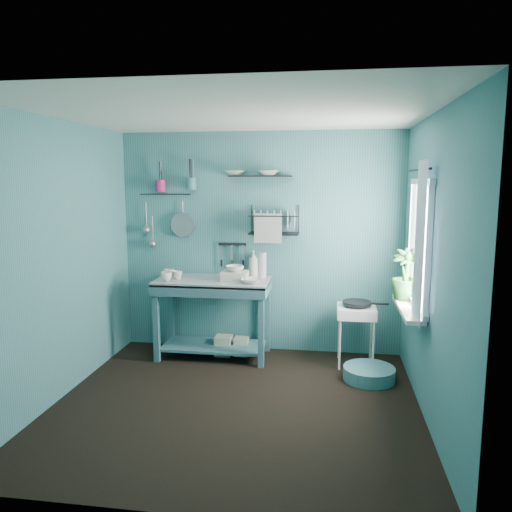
# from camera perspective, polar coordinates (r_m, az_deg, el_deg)

# --- Properties ---
(floor) EXTENTS (3.20, 3.20, 0.00)m
(floor) POSITION_cam_1_polar(r_m,az_deg,el_deg) (4.61, -2.27, -16.55)
(floor) COLOR black
(floor) RESTS_ON ground
(ceiling) EXTENTS (3.20, 3.20, 0.00)m
(ceiling) POSITION_cam_1_polar(r_m,az_deg,el_deg) (4.20, -2.49, 16.01)
(ceiling) COLOR silver
(ceiling) RESTS_ON ground
(wall_back) EXTENTS (3.20, 0.00, 3.20)m
(wall_back) POSITION_cam_1_polar(r_m,az_deg,el_deg) (5.69, 0.47, 1.49)
(wall_back) COLOR #3A7377
(wall_back) RESTS_ON ground
(wall_front) EXTENTS (3.20, 0.00, 3.20)m
(wall_front) POSITION_cam_1_polar(r_m,az_deg,el_deg) (2.80, -8.20, -6.20)
(wall_front) COLOR #3A7377
(wall_front) RESTS_ON ground
(wall_left) EXTENTS (0.00, 3.00, 3.00)m
(wall_left) POSITION_cam_1_polar(r_m,az_deg,el_deg) (4.79, -21.52, -0.49)
(wall_left) COLOR #3A7377
(wall_left) RESTS_ON ground
(wall_right) EXTENTS (0.00, 3.00, 3.00)m
(wall_right) POSITION_cam_1_polar(r_m,az_deg,el_deg) (4.23, 19.43, -1.53)
(wall_right) COLOR #3A7377
(wall_right) RESTS_ON ground
(work_counter) EXTENTS (1.34, 0.86, 0.88)m
(work_counter) POSITION_cam_1_polar(r_m,az_deg,el_deg) (5.62, -4.88, -7.07)
(work_counter) COLOR #325F69
(work_counter) RESTS_ON floor
(mug_left) EXTENTS (0.12, 0.12, 0.10)m
(mug_left) POSITION_cam_1_polar(r_m,az_deg,el_deg) (5.48, -10.23, -2.31)
(mug_left) COLOR silver
(mug_left) RESTS_ON work_counter
(mug_mid) EXTENTS (0.14, 0.14, 0.09)m
(mug_mid) POSITION_cam_1_polar(r_m,az_deg,el_deg) (5.55, -8.92, -2.17)
(mug_mid) COLOR silver
(mug_mid) RESTS_ON work_counter
(mug_right) EXTENTS (0.17, 0.17, 0.10)m
(mug_right) POSITION_cam_1_polar(r_m,az_deg,el_deg) (5.64, -9.90, -2.00)
(mug_right) COLOR silver
(mug_right) RESTS_ON work_counter
(wash_tub) EXTENTS (0.28, 0.22, 0.10)m
(wash_tub) POSITION_cam_1_polar(r_m,az_deg,el_deg) (5.43, -2.43, -2.27)
(wash_tub) COLOR beige
(wash_tub) RESTS_ON work_counter
(tub_bowl) EXTENTS (0.19, 0.19, 0.06)m
(tub_bowl) POSITION_cam_1_polar(r_m,az_deg,el_deg) (5.42, -2.44, -1.43)
(tub_bowl) COLOR silver
(tub_bowl) RESTS_ON wash_tub
(soap_bottle) EXTENTS (0.11, 0.12, 0.30)m
(soap_bottle) POSITION_cam_1_polar(r_m,az_deg,el_deg) (5.60, -0.30, -0.89)
(soap_bottle) COLOR beige
(soap_bottle) RESTS_ON work_counter
(water_bottle) EXTENTS (0.09, 0.09, 0.28)m
(water_bottle) POSITION_cam_1_polar(r_m,az_deg,el_deg) (5.60, 0.74, -0.98)
(water_bottle) COLOR silver
(water_bottle) RESTS_ON work_counter
(counter_bowl) EXTENTS (0.22, 0.22, 0.05)m
(counter_bowl) POSITION_cam_1_polar(r_m,az_deg,el_deg) (5.28, -0.56, -2.85)
(counter_bowl) COLOR silver
(counter_bowl) RESTS_ON work_counter
(hotplate_stand) EXTENTS (0.45, 0.45, 0.64)m
(hotplate_stand) POSITION_cam_1_polar(r_m,az_deg,el_deg) (5.49, 11.32, -8.91)
(hotplate_stand) COLOR white
(hotplate_stand) RESTS_ON floor
(frying_pan) EXTENTS (0.30, 0.30, 0.03)m
(frying_pan) POSITION_cam_1_polar(r_m,az_deg,el_deg) (5.39, 11.44, -5.28)
(frying_pan) COLOR black
(frying_pan) RESTS_ON hotplate_stand
(knife_strip) EXTENTS (0.32, 0.06, 0.03)m
(knife_strip) POSITION_cam_1_polar(r_m,az_deg,el_deg) (5.72, -2.72, 1.36)
(knife_strip) COLOR black
(knife_strip) RESTS_ON wall_back
(dish_rack) EXTENTS (0.55, 0.24, 0.32)m
(dish_rack) POSITION_cam_1_polar(r_m,az_deg,el_deg) (5.51, 2.07, 4.14)
(dish_rack) COLOR black
(dish_rack) RESTS_ON wall_back
(upper_shelf) EXTENTS (0.71, 0.23, 0.01)m
(upper_shelf) POSITION_cam_1_polar(r_m,az_deg,el_deg) (5.54, 0.51, 9.11)
(upper_shelf) COLOR black
(upper_shelf) RESTS_ON wall_back
(shelf_bowl_left) EXTENTS (0.25, 0.25, 0.05)m
(shelf_bowl_left) POSITION_cam_1_polar(r_m,az_deg,el_deg) (5.59, -2.47, 9.81)
(shelf_bowl_left) COLOR silver
(shelf_bowl_left) RESTS_ON upper_shelf
(shelf_bowl_right) EXTENTS (0.25, 0.25, 0.05)m
(shelf_bowl_right) POSITION_cam_1_polar(r_m,az_deg,el_deg) (5.53, 1.47, 10.09)
(shelf_bowl_right) COLOR silver
(shelf_bowl_right) RESTS_ON upper_shelf
(utensil_cup_magenta) EXTENTS (0.11, 0.11, 0.13)m
(utensil_cup_magenta) POSITION_cam_1_polar(r_m,az_deg,el_deg) (5.84, -10.90, 7.88)
(utensil_cup_magenta) COLOR #B02061
(utensil_cup_magenta) RESTS_ON wall_back
(utensil_cup_teal) EXTENTS (0.11, 0.11, 0.13)m
(utensil_cup_teal) POSITION_cam_1_polar(r_m,az_deg,el_deg) (5.73, -7.41, 8.20)
(utensil_cup_teal) COLOR #3B797B
(utensil_cup_teal) RESTS_ON wall_back
(colander) EXTENTS (0.28, 0.03, 0.28)m
(colander) POSITION_cam_1_polar(r_m,az_deg,el_deg) (5.81, -8.36, 3.57)
(colander) COLOR #9B9DA3
(colander) RESTS_ON wall_back
(ladle_outer) EXTENTS (0.01, 0.01, 0.30)m
(ladle_outer) POSITION_cam_1_polar(r_m,az_deg,el_deg) (5.96, -12.44, 4.57)
(ladle_outer) COLOR #9B9DA3
(ladle_outer) RESTS_ON wall_back
(ladle_inner) EXTENTS (0.01, 0.01, 0.30)m
(ladle_inner) POSITION_cam_1_polar(r_m,az_deg,el_deg) (5.94, -11.73, 3.03)
(ladle_inner) COLOR #9B9DA3
(ladle_inner) RESTS_ON wall_back
(hook_rail) EXTENTS (0.60, 0.01, 0.01)m
(hook_rail) POSITION_cam_1_polar(r_m,az_deg,el_deg) (5.88, -10.34, 6.96)
(hook_rail) COLOR black
(hook_rail) RESTS_ON wall_back
(window_glass) EXTENTS (0.00, 1.10, 1.10)m
(window_glass) POSITION_cam_1_polar(r_m,az_deg,el_deg) (4.64, 18.31, 1.27)
(window_glass) COLOR white
(window_glass) RESTS_ON wall_right
(windowsill) EXTENTS (0.16, 0.95, 0.04)m
(windowsill) POSITION_cam_1_polar(r_m,az_deg,el_deg) (4.74, 16.95, -5.79)
(windowsill) COLOR white
(windowsill) RESTS_ON wall_right
(curtain) EXTENTS (0.00, 1.35, 1.35)m
(curtain) POSITION_cam_1_polar(r_m,az_deg,el_deg) (4.33, 18.16, 1.44)
(curtain) COLOR silver
(curtain) RESTS_ON wall_right
(curtain_rod) EXTENTS (0.02, 1.05, 0.02)m
(curtain_rod) POSITION_cam_1_polar(r_m,az_deg,el_deg) (4.60, 18.15, 9.33)
(curtain_rod) COLOR black
(curtain_rod) RESTS_ON wall_right
(potted_plant) EXTENTS (0.32, 0.32, 0.49)m
(potted_plant) POSITION_cam_1_polar(r_m,az_deg,el_deg) (4.96, 16.71, -2.03)
(potted_plant) COLOR #265D25
(potted_plant) RESTS_ON windowsill
(storage_tin_large) EXTENTS (0.18, 0.18, 0.22)m
(storage_tin_large) POSITION_cam_1_polar(r_m,az_deg,el_deg) (5.74, -3.74, -10.17)
(storage_tin_large) COLOR tan
(storage_tin_large) RESTS_ON floor
(storage_tin_small) EXTENTS (0.15, 0.15, 0.20)m
(storage_tin_small) POSITION_cam_1_polar(r_m,az_deg,el_deg) (5.73, -1.69, -10.28)
(storage_tin_small) COLOR tan
(storage_tin_small) RESTS_ON floor
(floor_basin) EXTENTS (0.51, 0.51, 0.13)m
(floor_basin) POSITION_cam_1_polar(r_m,az_deg,el_deg) (5.20, 12.79, -12.97)
(floor_basin) COLOR teal
(floor_basin) RESTS_ON floor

